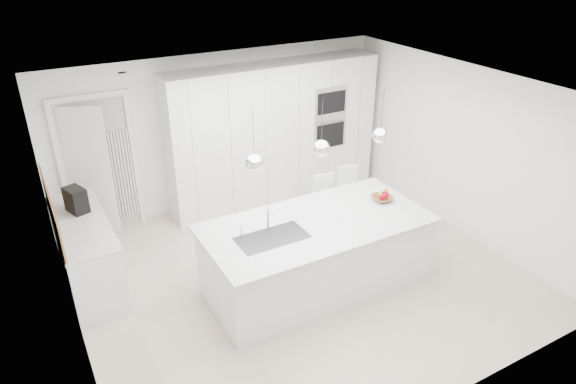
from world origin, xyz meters
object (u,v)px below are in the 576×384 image
espresso_machine (76,200)px  bar_stool_right (351,200)px  island_base (318,256)px  bar_stool_left (327,210)px  fruit_bowl (382,198)px

espresso_machine → bar_stool_right: (3.72, -0.84, -0.56)m
island_base → bar_stool_right: bar_stool_right is taller
bar_stool_left → bar_stool_right: size_ratio=1.02×
island_base → bar_stool_right: (1.19, 0.94, 0.07)m
espresso_machine → bar_stool_left: size_ratio=0.32×
fruit_bowl → island_base: bearing=-174.3°
fruit_bowl → espresso_machine: (-3.59, 1.68, 0.13)m
fruit_bowl → espresso_machine: size_ratio=0.85×
island_base → espresso_machine: size_ratio=8.64×
espresso_machine → bar_stool_right: bearing=-31.6°
fruit_bowl → bar_stool_left: 0.91m
island_base → bar_stool_left: bar_stool_left is taller
bar_stool_left → island_base: bearing=-126.8°
island_base → bar_stool_right: bearing=38.5°
island_base → espresso_machine: 3.16m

